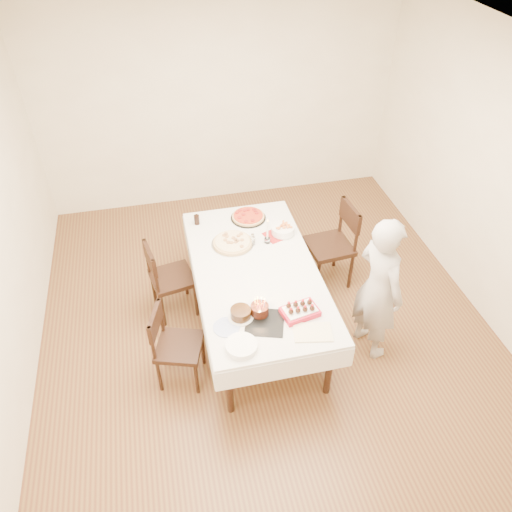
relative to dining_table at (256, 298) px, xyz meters
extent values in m
plane|color=#59311E|center=(0.10, 0.00, -0.38)|extent=(5.00, 5.00, 0.00)
cube|color=white|center=(0.10, 2.50, 0.98)|extent=(4.50, 0.04, 2.70)
cube|color=white|center=(0.10, -2.50, 0.98)|extent=(4.50, 0.04, 2.70)
cube|color=white|center=(2.35, 0.00, 0.98)|extent=(0.04, 5.00, 2.70)
plane|color=white|center=(0.10, 0.00, 2.33)|extent=(5.00, 5.00, 0.00)
cube|color=silver|center=(0.00, 0.00, 0.00)|extent=(1.49, 2.30, 0.75)
imported|color=#B6B0AB|center=(1.02, -0.50, 0.38)|extent=(0.50, 0.63, 1.51)
cylinder|color=beige|center=(-0.14, 0.43, 0.40)|extent=(0.45, 0.45, 0.04)
cylinder|color=red|center=(0.10, 0.83, 0.40)|extent=(0.49, 0.49, 0.04)
cube|color=#B21E1E|center=(0.31, 0.47, 0.38)|extent=(0.27, 0.27, 0.01)
cylinder|color=white|center=(0.39, 0.49, 0.42)|extent=(0.24, 0.24, 0.07)
cylinder|color=white|center=(0.20, 0.38, 0.52)|extent=(0.07, 0.07, 0.29)
cylinder|color=black|center=(-0.44, 0.85, 0.43)|extent=(0.07, 0.07, 0.11)
cylinder|color=#331E0C|center=(-0.26, -0.56, 0.42)|extent=(0.29, 0.29, 0.09)
cube|color=black|center=(-0.08, -0.67, 0.38)|extent=(0.40, 0.40, 0.01)
cylinder|color=#3D1910|center=(-0.10, -0.56, 0.46)|extent=(0.19, 0.19, 0.15)
cube|color=beige|center=(0.28, -0.86, 0.38)|extent=(0.35, 0.26, 0.03)
cylinder|color=white|center=(-0.32, -0.89, 0.40)|extent=(0.30, 0.30, 0.05)
cylinder|color=white|center=(-0.40, -0.65, 0.38)|extent=(0.24, 0.24, 0.01)
camera|label=1|loc=(-0.78, -3.43, 3.48)|focal=35.00mm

